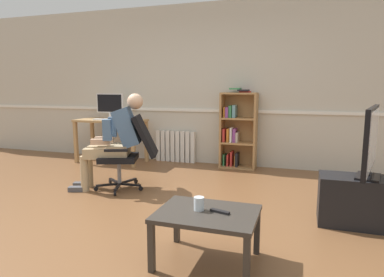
% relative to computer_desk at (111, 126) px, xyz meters
% --- Properties ---
extents(ground_plane, '(18.00, 18.00, 0.00)m').
position_rel_computer_desk_xyz_m(ground_plane, '(1.78, -2.15, -0.64)').
color(ground_plane, brown).
extents(back_wall, '(12.00, 0.13, 2.70)m').
position_rel_computer_desk_xyz_m(back_wall, '(1.78, 0.50, 0.71)').
color(back_wall, beige).
rests_on(back_wall, ground_plane).
extents(computer_desk, '(1.20, 0.57, 0.76)m').
position_rel_computer_desk_xyz_m(computer_desk, '(0.00, 0.00, 0.00)').
color(computer_desk, tan).
rests_on(computer_desk, ground_plane).
extents(imac_monitor, '(0.52, 0.14, 0.45)m').
position_rel_computer_desk_xyz_m(imac_monitor, '(-0.05, 0.08, 0.38)').
color(imac_monitor, silver).
rests_on(imac_monitor, computer_desk).
extents(keyboard, '(0.43, 0.12, 0.02)m').
position_rel_computer_desk_xyz_m(keyboard, '(-0.02, -0.14, 0.13)').
color(keyboard, white).
rests_on(keyboard, computer_desk).
extents(computer_mouse, '(0.06, 0.10, 0.03)m').
position_rel_computer_desk_xyz_m(computer_mouse, '(0.27, -0.12, 0.14)').
color(computer_mouse, white).
rests_on(computer_mouse, computer_desk).
extents(bookshelf, '(0.58, 0.29, 1.30)m').
position_rel_computer_desk_xyz_m(bookshelf, '(2.17, 0.29, -0.03)').
color(bookshelf, '#AD7F4C').
rests_on(bookshelf, ground_plane).
extents(radiator, '(0.72, 0.08, 0.55)m').
position_rel_computer_desk_xyz_m(radiator, '(1.06, 0.39, -0.36)').
color(radiator, white).
rests_on(radiator, ground_plane).
extents(office_chair, '(0.83, 0.69, 0.97)m').
position_rel_computer_desk_xyz_m(office_chair, '(1.10, -1.31, -0.11)').
color(office_chair, black).
rests_on(office_chair, ground_plane).
extents(person_seated, '(0.97, 0.61, 1.23)m').
position_rel_computer_desk_xyz_m(person_seated, '(0.92, -1.38, 0.02)').
color(person_seated, tan).
rests_on(person_seated, ground_plane).
extents(tv_stand, '(0.85, 0.38, 0.47)m').
position_rel_computer_desk_xyz_m(tv_stand, '(3.79, -1.69, -0.40)').
color(tv_stand, black).
rests_on(tv_stand, ground_plane).
extents(tv_screen, '(0.28, 1.01, 0.66)m').
position_rel_computer_desk_xyz_m(tv_screen, '(3.79, -1.69, 0.19)').
color(tv_screen, black).
rests_on(tv_screen, tv_stand).
extents(coffee_table, '(0.74, 0.56, 0.40)m').
position_rel_computer_desk_xyz_m(coffee_table, '(2.55, -2.81, -0.29)').
color(coffee_table, '#332D28').
rests_on(coffee_table, ground_plane).
extents(drinking_glass, '(0.08, 0.08, 0.10)m').
position_rel_computer_desk_xyz_m(drinking_glass, '(2.48, -2.80, -0.19)').
color(drinking_glass, silver).
rests_on(drinking_glass, coffee_table).
extents(spare_remote, '(0.15, 0.07, 0.02)m').
position_rel_computer_desk_xyz_m(spare_remote, '(2.64, -2.80, -0.23)').
color(spare_remote, black).
rests_on(spare_remote, coffee_table).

